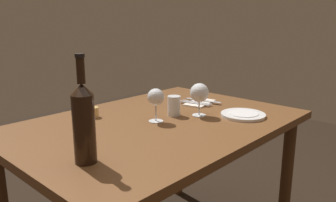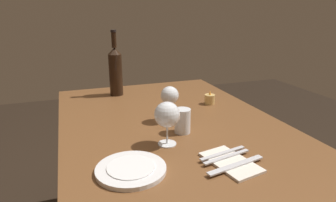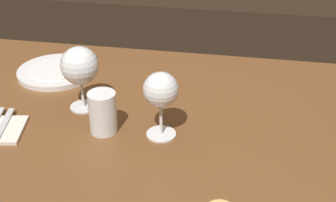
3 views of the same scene
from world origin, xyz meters
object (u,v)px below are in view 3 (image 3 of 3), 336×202
at_px(wine_glass_left, 161,91).
at_px(water_tumbler, 103,115).
at_px(fork_outer, 1,130).
at_px(dinner_plate, 56,71).
at_px(wine_glass_right, 80,67).

height_order(wine_glass_left, water_tumbler, wine_glass_left).
bearing_deg(fork_outer, dinner_plate, -91.30).
xyz_separation_m(wine_glass_left, dinner_plate, (0.34, -0.24, -0.10)).
bearing_deg(wine_glass_right, wine_glass_left, 159.01).
bearing_deg(wine_glass_left, wine_glass_right, -20.99).
bearing_deg(wine_glass_left, water_tumbler, 4.60).
bearing_deg(water_tumbler, wine_glass_left, -175.40).
distance_m(wine_glass_left, water_tumbler, 0.15).
bearing_deg(dinner_plate, water_tumbler, 130.49).
relative_size(wine_glass_left, fork_outer, 0.85).
relative_size(dinner_plate, fork_outer, 1.18).
distance_m(dinner_plate, fork_outer, 0.30).
height_order(wine_glass_left, dinner_plate, wine_glass_left).
distance_m(wine_glass_right, water_tumbler, 0.14).
bearing_deg(wine_glass_right, fork_outer, 45.30).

